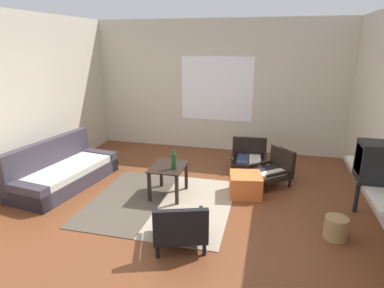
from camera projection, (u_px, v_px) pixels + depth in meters
ground_plane at (177, 216)px, 4.36m from camera, size 7.80×7.80×0.00m
far_wall_with_window at (217, 87)px, 6.79m from camera, size 5.60×0.13×2.70m
side_wall_left at (11, 104)px, 4.84m from camera, size 0.12×6.60×2.70m
area_rug at (161, 202)px, 4.72m from camera, size 2.02×1.95×0.01m
couch at (63, 172)px, 5.26m from camera, size 1.02×1.86×0.74m
coffee_table at (168, 173)px, 4.85m from camera, size 0.49×0.61×0.47m
armchair_by_window at (249, 156)px, 5.94m from camera, size 0.66×0.57×0.55m
armchair_striped_foreground at (180, 227)px, 3.63m from camera, size 0.75×0.76×0.57m
armchair_corner at (274, 169)px, 5.28m from camera, size 0.76×0.76×0.59m
ottoman_orange at (245, 185)px, 4.91m from camera, size 0.54×0.54×0.34m
console_shelf at (378, 187)px, 3.60m from camera, size 0.40×1.56×0.78m
crt_television at (384, 163)px, 3.47m from camera, size 0.52×0.33×0.44m
clay_vase at (372, 160)px, 3.88m from camera, size 0.25×0.25×0.28m
glass_bottle at (174, 161)px, 4.68m from camera, size 0.07×0.07×0.30m
wicker_basket at (336, 228)px, 3.83m from camera, size 0.27×0.27×0.27m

